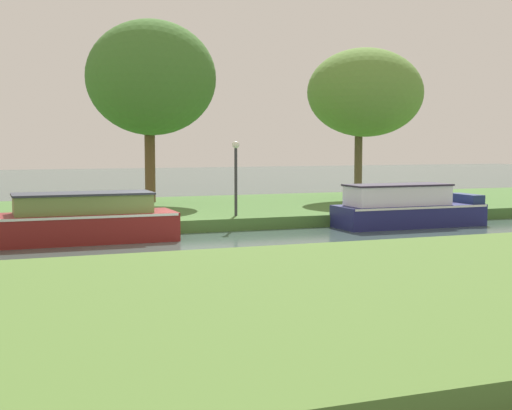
{
  "coord_description": "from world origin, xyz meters",
  "views": [
    {
      "loc": [
        -4.95,
        -19.87,
        2.86
      ],
      "look_at": [
        3.04,
        1.2,
        0.9
      ],
      "focal_mm": 50.73,
      "sensor_mm": 36.0,
      "label": 1
    }
  ],
  "objects_px": {
    "maroon_barge": "(76,221)",
    "mooring_post_far": "(371,200)",
    "lamp_post": "(236,168)",
    "navy_narrowboat": "(407,208)",
    "willow_tree_left": "(152,78)",
    "willow_tree_centre": "(366,93)",
    "mooring_post_near": "(97,213)"
  },
  "relations": [
    {
      "from": "willow_tree_left",
      "to": "lamp_post",
      "type": "xyz_separation_m",
      "value": [
        1.48,
        -5.97,
        -3.41
      ]
    },
    {
      "from": "maroon_barge",
      "to": "willow_tree_centre",
      "type": "xyz_separation_m",
      "value": [
        13.16,
        6.76,
        4.38
      ]
    },
    {
      "from": "lamp_post",
      "to": "mooring_post_far",
      "type": "distance_m",
      "value": 4.99
    },
    {
      "from": "navy_narrowboat",
      "to": "mooring_post_far",
      "type": "distance_m",
      "value": 1.4
    },
    {
      "from": "lamp_post",
      "to": "mooring_post_far",
      "type": "relative_size",
      "value": 2.87
    },
    {
      "from": "lamp_post",
      "to": "mooring_post_far",
      "type": "xyz_separation_m",
      "value": [
        4.82,
        -0.56,
        -1.17
      ]
    },
    {
      "from": "maroon_barge",
      "to": "navy_narrowboat",
      "type": "xyz_separation_m",
      "value": [
        11.01,
        0.0,
        0.01
      ]
    },
    {
      "from": "navy_narrowboat",
      "to": "willow_tree_centre",
      "type": "bearing_deg",
      "value": 72.36
    },
    {
      "from": "lamp_post",
      "to": "willow_tree_centre",
      "type": "bearing_deg",
      "value": 33.12
    },
    {
      "from": "navy_narrowboat",
      "to": "mooring_post_far",
      "type": "xyz_separation_m",
      "value": [
        -0.73,
        1.17,
        0.21
      ]
    },
    {
      "from": "navy_narrowboat",
      "to": "lamp_post",
      "type": "bearing_deg",
      "value": 162.72
    },
    {
      "from": "navy_narrowboat",
      "to": "willow_tree_centre",
      "type": "distance_m",
      "value": 8.33
    },
    {
      "from": "maroon_barge",
      "to": "mooring_post_near",
      "type": "relative_size",
      "value": 9.51
    },
    {
      "from": "mooring_post_far",
      "to": "maroon_barge",
      "type": "bearing_deg",
      "value": -173.49
    },
    {
      "from": "willow_tree_centre",
      "to": "mooring_post_near",
      "type": "bearing_deg",
      "value": -155.72
    },
    {
      "from": "maroon_barge",
      "to": "willow_tree_centre",
      "type": "height_order",
      "value": "willow_tree_centre"
    },
    {
      "from": "navy_narrowboat",
      "to": "lamp_post",
      "type": "relative_size",
      "value": 2.07
    },
    {
      "from": "navy_narrowboat",
      "to": "willow_tree_centre",
      "type": "relative_size",
      "value": 0.79
    },
    {
      "from": "willow_tree_centre",
      "to": "lamp_post",
      "type": "distance_m",
      "value": 9.68
    },
    {
      "from": "navy_narrowboat",
      "to": "mooring_post_far",
      "type": "relative_size",
      "value": 5.95
    },
    {
      "from": "mooring_post_far",
      "to": "willow_tree_centre",
      "type": "bearing_deg",
      "value": 62.69
    },
    {
      "from": "willow_tree_left",
      "to": "mooring_post_near",
      "type": "height_order",
      "value": "willow_tree_left"
    },
    {
      "from": "maroon_barge",
      "to": "willow_tree_left",
      "type": "height_order",
      "value": "willow_tree_left"
    },
    {
      "from": "navy_narrowboat",
      "to": "willow_tree_left",
      "type": "relative_size",
      "value": 0.71
    },
    {
      "from": "lamp_post",
      "to": "maroon_barge",
      "type": "bearing_deg",
      "value": -162.4
    },
    {
      "from": "navy_narrowboat",
      "to": "willow_tree_left",
      "type": "height_order",
      "value": "willow_tree_left"
    },
    {
      "from": "maroon_barge",
      "to": "mooring_post_far",
      "type": "xyz_separation_m",
      "value": [
        10.27,
        1.17,
        0.22
      ]
    },
    {
      "from": "mooring_post_near",
      "to": "mooring_post_far",
      "type": "height_order",
      "value": "mooring_post_far"
    },
    {
      "from": "willow_tree_centre",
      "to": "mooring_post_near",
      "type": "xyz_separation_m",
      "value": [
        -12.38,
        -5.58,
        -4.29
      ]
    },
    {
      "from": "willow_tree_left",
      "to": "lamp_post",
      "type": "distance_m",
      "value": 7.04
    },
    {
      "from": "mooring_post_near",
      "to": "mooring_post_far",
      "type": "relative_size",
      "value": 0.7
    },
    {
      "from": "maroon_barge",
      "to": "navy_narrowboat",
      "type": "distance_m",
      "value": 11.01
    }
  ]
}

